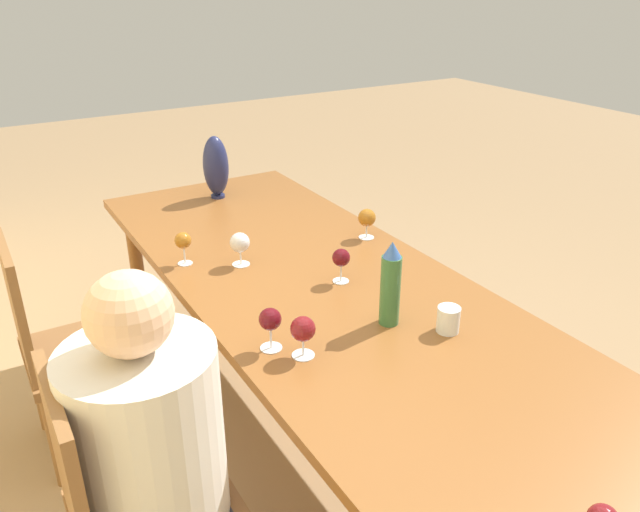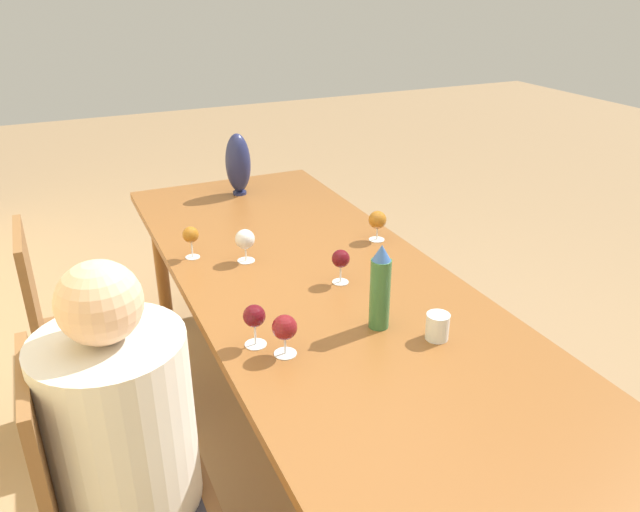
{
  "view_description": "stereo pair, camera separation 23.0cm",
  "coord_description": "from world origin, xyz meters",
  "px_view_note": "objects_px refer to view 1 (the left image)",
  "views": [
    {
      "loc": [
        -1.73,
        1.07,
        1.83
      ],
      "look_at": [
        0.06,
        0.0,
        0.86
      ],
      "focal_mm": 35.0,
      "sensor_mm": 36.0,
      "label": 1
    },
    {
      "loc": [
        -1.84,
        0.87,
        1.83
      ],
      "look_at": [
        0.06,
        0.0,
        0.86
      ],
      "focal_mm": 35.0,
      "sensor_mm": 36.0,
      "label": 2
    }
  ],
  "objects_px": {
    "wine_glass_4": "(341,259)",
    "wine_glass_1": "(367,218)",
    "chair_far": "(62,343)",
    "person_near": "(158,461)",
    "wine_glass_3": "(270,320)",
    "wine_glass_6": "(303,330)",
    "wine_glass_2": "(240,243)",
    "vase": "(216,166)",
    "chair_near": "(130,510)",
    "wine_glass_0": "(183,241)",
    "water_bottle": "(390,285)",
    "water_tumbler": "(448,319)"
  },
  "relations": [
    {
      "from": "wine_glass_4",
      "to": "wine_glass_1",
      "type": "bearing_deg",
      "value": -47.4
    },
    {
      "from": "chair_far",
      "to": "person_near",
      "type": "xyz_separation_m",
      "value": [
        -0.96,
        -0.09,
        0.13
      ]
    },
    {
      "from": "wine_glass_3",
      "to": "wine_glass_6",
      "type": "relative_size",
      "value": 1.05
    },
    {
      "from": "wine_glass_2",
      "to": "person_near",
      "type": "height_order",
      "value": "person_near"
    },
    {
      "from": "vase",
      "to": "chair_near",
      "type": "relative_size",
      "value": 0.34
    },
    {
      "from": "chair_near",
      "to": "wine_glass_4",
      "type": "bearing_deg",
      "value": -65.76
    },
    {
      "from": "vase",
      "to": "wine_glass_1",
      "type": "distance_m",
      "value": 0.9
    },
    {
      "from": "wine_glass_2",
      "to": "wine_glass_4",
      "type": "relative_size",
      "value": 1.02
    },
    {
      "from": "wine_glass_0",
      "to": "wine_glass_2",
      "type": "xyz_separation_m",
      "value": [
        -0.12,
        -0.19,
        -0.0
      ]
    },
    {
      "from": "vase",
      "to": "wine_glass_3",
      "type": "relative_size",
      "value": 2.28
    },
    {
      "from": "wine_glass_2",
      "to": "wine_glass_4",
      "type": "height_order",
      "value": "wine_glass_2"
    },
    {
      "from": "vase",
      "to": "chair_far",
      "type": "distance_m",
      "value": 1.16
    },
    {
      "from": "wine_glass_1",
      "to": "wine_glass_4",
      "type": "xyz_separation_m",
      "value": [
        -0.29,
        0.32,
        0.0
      ]
    },
    {
      "from": "water_bottle",
      "to": "wine_glass_0",
      "type": "relative_size",
      "value": 2.18
    },
    {
      "from": "vase",
      "to": "wine_glass_1",
      "type": "bearing_deg",
      "value": -156.69
    },
    {
      "from": "wine_glass_0",
      "to": "wine_glass_3",
      "type": "relative_size",
      "value": 0.96
    },
    {
      "from": "water_bottle",
      "to": "chair_near",
      "type": "xyz_separation_m",
      "value": [
        -0.09,
        0.92,
        -0.4
      ]
    },
    {
      "from": "wine_glass_1",
      "to": "wine_glass_6",
      "type": "bearing_deg",
      "value": 133.62
    },
    {
      "from": "wine_glass_2",
      "to": "wine_glass_0",
      "type": "bearing_deg",
      "value": 57.0
    },
    {
      "from": "wine_glass_1",
      "to": "wine_glass_3",
      "type": "relative_size",
      "value": 0.95
    },
    {
      "from": "water_tumbler",
      "to": "chair_far",
      "type": "relative_size",
      "value": 0.09
    },
    {
      "from": "chair_far",
      "to": "wine_glass_0",
      "type": "bearing_deg",
      "value": -99.77
    },
    {
      "from": "wine_glass_1",
      "to": "person_near",
      "type": "xyz_separation_m",
      "value": [
        -0.72,
        1.17,
        -0.22
      ]
    },
    {
      "from": "wine_glass_0",
      "to": "wine_glass_2",
      "type": "height_order",
      "value": "same"
    },
    {
      "from": "wine_glass_1",
      "to": "chair_far",
      "type": "height_order",
      "value": "chair_far"
    },
    {
      "from": "person_near",
      "to": "water_tumbler",
      "type": "bearing_deg",
      "value": -92.92
    },
    {
      "from": "wine_glass_3",
      "to": "person_near",
      "type": "xyz_separation_m",
      "value": [
        -0.15,
        0.42,
        -0.23
      ]
    },
    {
      "from": "wine_glass_4",
      "to": "chair_far",
      "type": "bearing_deg",
      "value": 60.55
    },
    {
      "from": "wine_glass_6",
      "to": "chair_far",
      "type": "distance_m",
      "value": 1.12
    },
    {
      "from": "wine_glass_2",
      "to": "chair_near",
      "type": "bearing_deg",
      "value": 137.78
    },
    {
      "from": "water_bottle",
      "to": "wine_glass_3",
      "type": "distance_m",
      "value": 0.41
    },
    {
      "from": "wine_glass_3",
      "to": "wine_glass_4",
      "type": "distance_m",
      "value": 0.51
    },
    {
      "from": "water_tumbler",
      "to": "vase",
      "type": "xyz_separation_m",
      "value": [
        1.59,
        0.14,
        0.12
      ]
    },
    {
      "from": "water_bottle",
      "to": "wine_glass_3",
      "type": "xyz_separation_m",
      "value": [
        0.06,
        0.4,
        -0.04
      ]
    },
    {
      "from": "vase",
      "to": "chair_near",
      "type": "height_order",
      "value": "vase"
    },
    {
      "from": "chair_near",
      "to": "water_bottle",
      "type": "bearing_deg",
      "value": -84.32
    },
    {
      "from": "wine_glass_6",
      "to": "person_near",
      "type": "height_order",
      "value": "person_near"
    },
    {
      "from": "water_tumbler",
      "to": "vase",
      "type": "relative_size",
      "value": 0.27
    },
    {
      "from": "vase",
      "to": "wine_glass_6",
      "type": "relative_size",
      "value": 2.38
    },
    {
      "from": "person_near",
      "to": "chair_near",
      "type": "bearing_deg",
      "value": 90.0
    },
    {
      "from": "water_tumbler",
      "to": "wine_glass_3",
      "type": "xyz_separation_m",
      "value": [
        0.2,
        0.54,
        0.06
      ]
    },
    {
      "from": "wine_glass_1",
      "to": "wine_glass_2",
      "type": "bearing_deg",
      "value": 86.88
    },
    {
      "from": "water_tumbler",
      "to": "chair_near",
      "type": "bearing_deg",
      "value": 87.33
    },
    {
      "from": "water_tumbler",
      "to": "vase",
      "type": "height_order",
      "value": "vase"
    },
    {
      "from": "water_bottle",
      "to": "wine_glass_4",
      "type": "distance_m",
      "value": 0.34
    },
    {
      "from": "vase",
      "to": "wine_glass_6",
      "type": "bearing_deg",
      "value": 167.42
    },
    {
      "from": "wine_glass_4",
      "to": "person_near",
      "type": "distance_m",
      "value": 0.98
    },
    {
      "from": "vase",
      "to": "water_tumbler",
      "type": "bearing_deg",
      "value": -174.88
    },
    {
      "from": "water_bottle",
      "to": "chair_far",
      "type": "distance_m",
      "value": 1.32
    },
    {
      "from": "chair_near",
      "to": "chair_far",
      "type": "bearing_deg",
      "value": 0.0
    }
  ]
}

